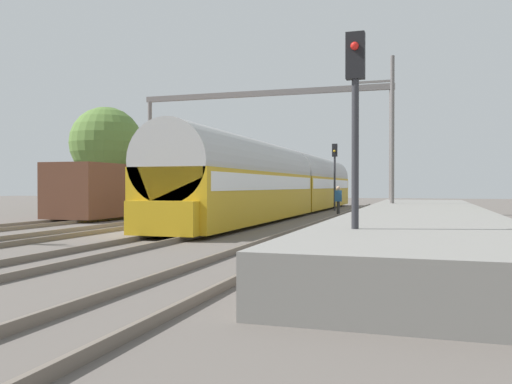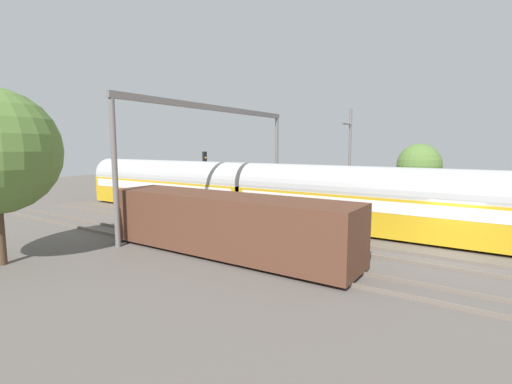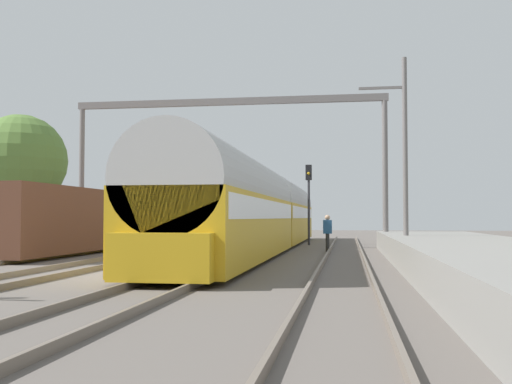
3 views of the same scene
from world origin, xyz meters
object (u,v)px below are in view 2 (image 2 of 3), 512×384
object	(u,v)px
person_crossing	(283,199)
railway_signal_far	(205,171)
catenary_gantry	(217,135)
passenger_train	(249,191)
freight_car	(225,224)

from	to	relation	value
person_crossing	railway_signal_far	distance (m)	7.27
railway_signal_far	catenary_gantry	distance (m)	6.70
railway_signal_far	passenger_train	bearing A→B (deg)	-108.16
freight_car	catenary_gantry	world-z (taller)	catenary_gantry
passenger_train	railway_signal_far	bearing A→B (deg)	71.84
freight_car	person_crossing	distance (m)	11.76
passenger_train	person_crossing	xyz separation A→B (m)	(3.23, -1.02, -0.94)
person_crossing	catenary_gantry	world-z (taller)	catenary_gantry
person_crossing	railway_signal_far	bearing A→B (deg)	-85.14
passenger_train	person_crossing	size ratio (longest dim) A/B	18.99
railway_signal_far	catenary_gantry	size ratio (longest dim) A/B	0.28
passenger_train	freight_car	bearing A→B (deg)	-152.77
railway_signal_far	catenary_gantry	world-z (taller)	catenary_gantry
catenary_gantry	person_crossing	bearing A→B (deg)	-23.48
railway_signal_far	person_crossing	bearing A→B (deg)	-79.18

